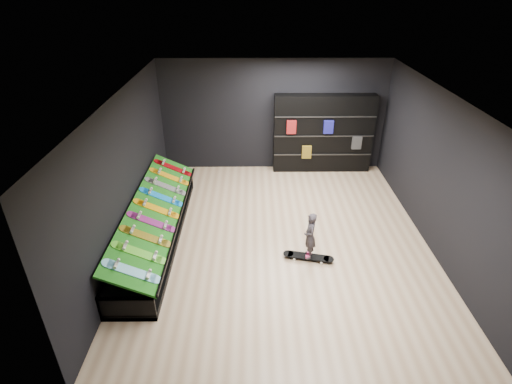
{
  "coord_description": "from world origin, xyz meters",
  "views": [
    {
      "loc": [
        -0.57,
        -6.83,
        4.9
      ],
      "look_at": [
        -0.5,
        0.2,
        1.0
      ],
      "focal_mm": 28.0,
      "sensor_mm": 36.0,
      "label": 1
    }
  ],
  "objects_px": {
    "back_shelving": "(323,134)",
    "child": "(309,244)",
    "display_rack": "(157,229)",
    "floor_skateboard": "(308,258)"
  },
  "relations": [
    {
      "from": "display_rack",
      "to": "floor_skateboard",
      "type": "height_order",
      "value": "display_rack"
    },
    {
      "from": "back_shelving",
      "to": "display_rack",
      "type": "bearing_deg",
      "value": -139.51
    },
    {
      "from": "display_rack",
      "to": "child",
      "type": "xyz_separation_m",
      "value": [
        3.05,
        -0.71,
        0.12
      ]
    },
    {
      "from": "back_shelving",
      "to": "child",
      "type": "relative_size",
      "value": 4.68
    },
    {
      "from": "display_rack",
      "to": "floor_skateboard",
      "type": "bearing_deg",
      "value": -13.09
    },
    {
      "from": "display_rack",
      "to": "child",
      "type": "relative_size",
      "value": 7.95
    },
    {
      "from": "display_rack",
      "to": "back_shelving",
      "type": "relative_size",
      "value": 1.7
    },
    {
      "from": "back_shelving",
      "to": "child",
      "type": "height_order",
      "value": "back_shelving"
    },
    {
      "from": "display_rack",
      "to": "floor_skateboard",
      "type": "relative_size",
      "value": 4.59
    },
    {
      "from": "child",
      "to": "back_shelving",
      "type": "bearing_deg",
      "value": 165.12
    }
  ]
}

